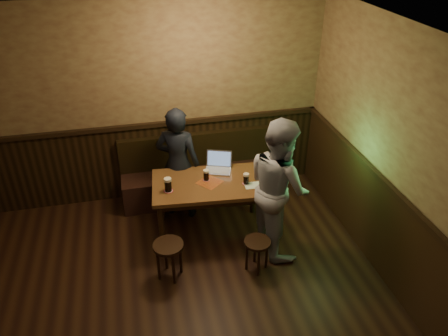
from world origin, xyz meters
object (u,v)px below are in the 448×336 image
bench (199,178)px  person_grey (279,187)px  stool_right (257,247)px  laptop (218,165)px  person_suit (178,164)px  pub_table (210,189)px  pint_right (246,179)px  pint_mid (206,175)px  pint_left (168,185)px  stool_left (169,251)px

bench → person_grey: bearing=-60.0°
stool_right → laptop: bearing=100.9°
laptop → bench: bearing=128.0°
laptop → person_suit: (-0.50, 0.20, -0.03)m
person_grey → laptop: bearing=29.2°
pub_table → pint_right: size_ratio=10.25×
pub_table → person_suit: bearing=129.2°
pint_right → bench: bearing=114.1°
pub_table → person_grey: 0.89m
pint_right → pint_mid: bearing=157.7°
stool_right → pint_left: bearing=140.8°
person_suit → bench: bearing=-110.3°
stool_left → laptop: bearing=51.1°
pint_left → person_grey: 1.32m
pint_left → person_grey: size_ratio=0.10×
bench → stool_left: bearing=-112.0°
bench → stool_right: size_ratio=5.25×
stool_right → pub_table: bearing=115.3°
person_grey → stool_right: bearing=127.8°
stool_left → pint_left: (0.10, 0.63, 0.47)m
laptop → pint_mid: bearing=-112.1°
stool_left → person_grey: bearing=10.7°
pub_table → bench: bearing=95.2°
bench → stool_left: bench is taller
stool_right → pint_mid: (-0.42, 0.88, 0.50)m
pint_left → laptop: laptop is taller
pub_table → pint_left: bearing=-166.5°
pint_left → laptop: size_ratio=0.45×
stool_left → pint_mid: size_ratio=3.20×
person_suit → person_grey: size_ratio=0.91×
pint_mid → person_suit: (-0.29, 0.42, -0.04)m
stool_left → pub_table: bearing=48.6°
person_grey → pint_mid: bearing=48.1°
bench → pub_table: bench is taller
pub_table → pint_left: (-0.52, -0.08, 0.19)m
person_suit → laptop: bearing=-179.1°
bench → person_grey: 1.58m
stool_left → laptop: (0.80, 0.99, 0.44)m
pint_left → person_suit: (0.20, 0.56, -0.06)m
bench → pint_left: 1.18m
stool_left → pint_left: pint_left is taller
pint_left → stool_left: bearing=-98.9°
stool_right → bench: bearing=103.2°
pint_right → laptop: bearing=121.9°
pub_table → laptop: bearing=63.7°
pint_mid → person_grey: (0.77, -0.51, 0.04)m
pint_mid → bench: bearing=87.6°
stool_left → stool_right: 1.02m
stool_right → person_suit: bearing=118.7°
bench → laptop: size_ratio=5.50×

